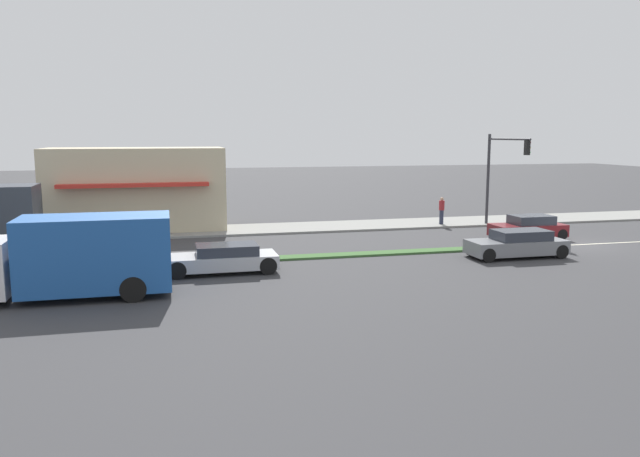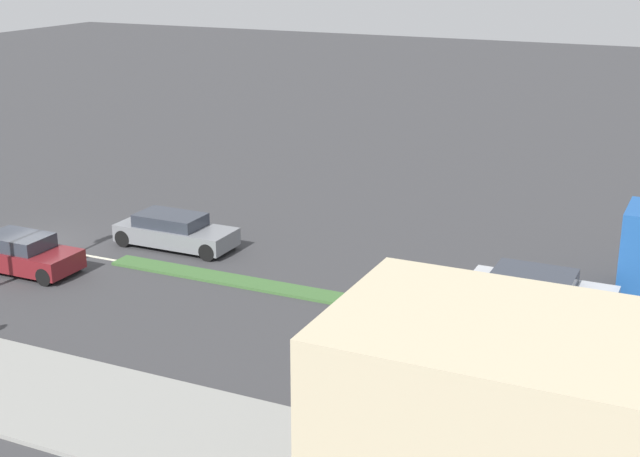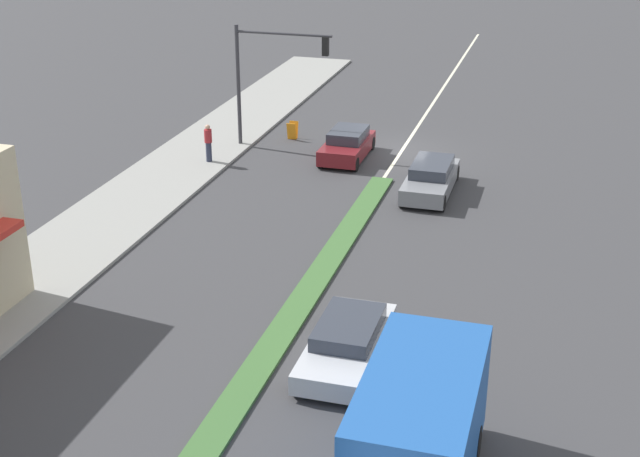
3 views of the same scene
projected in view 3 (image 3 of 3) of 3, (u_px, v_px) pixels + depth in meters
name	position (u px, v px, depth m)	size (l,w,h in m)	color
ground_plane	(278.00, 339.00, 25.65)	(160.00, 160.00, 0.00)	#38383A
lane_marking_center	(401.00, 152.00, 41.56)	(0.16, 60.00, 0.01)	beige
traffic_signal_main	(267.00, 66.00, 40.55)	(4.59, 0.34, 5.60)	#333338
pedestrian	(208.00, 142.00, 39.57)	(0.34, 0.34, 1.70)	#282D42
warning_aframe_sign	(292.00, 130.00, 43.25)	(0.45, 0.53, 0.84)	orange
delivery_truck	(411.00, 456.00, 18.33)	(2.44, 7.50, 2.87)	silver
suv_grey	(431.00, 178.00, 36.37)	(1.79, 4.57, 1.28)	slate
sedan_maroon	(347.00, 145.00, 40.47)	(1.79, 3.98, 1.32)	maroon
sedan_silver	(347.00, 342.00, 24.30)	(1.87, 4.57, 1.18)	#B7BABF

